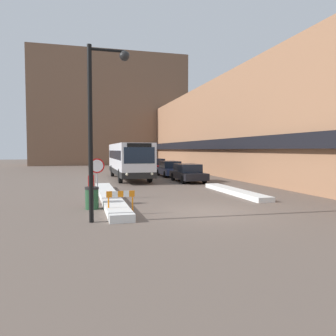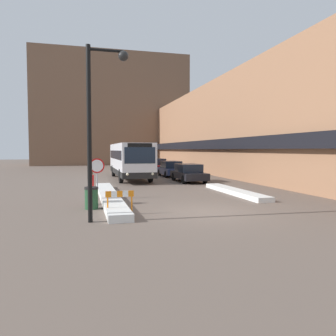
# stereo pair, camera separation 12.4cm
# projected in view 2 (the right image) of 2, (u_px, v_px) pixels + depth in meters

# --- Properties ---
(ground_plane) EXTENTS (160.00, 160.00, 0.00)m
(ground_plane) POSITION_uv_depth(u_px,v_px,m) (207.00, 212.00, 13.34)
(ground_plane) COLOR #66564C
(building_row_right) EXTENTS (5.50, 60.00, 9.38)m
(building_row_right) POSITION_uv_depth(u_px,v_px,m) (212.00, 132.00, 38.77)
(building_row_right) COLOR #996B4C
(building_row_right) RESTS_ON ground_plane
(building_backdrop_far) EXTENTS (26.00, 8.00, 18.80)m
(building_backdrop_far) POSITION_uv_depth(u_px,v_px,m) (112.00, 110.00, 57.04)
(building_backdrop_far) COLOR brown
(building_backdrop_far) RESTS_ON ground_plane
(snow_bank_left) EXTENTS (0.90, 11.18, 0.30)m
(snow_bank_left) POSITION_uv_depth(u_px,v_px,m) (109.00, 197.00, 16.68)
(snow_bank_left) COLOR silver
(snow_bank_left) RESTS_ON ground_plane
(snow_bank_right) EXTENTS (0.90, 6.85, 0.26)m
(snow_bank_right) POSITION_uv_depth(u_px,v_px,m) (235.00, 192.00, 18.89)
(snow_bank_right) COLOR silver
(snow_bank_right) RESTS_ON ground_plane
(city_bus) EXTENTS (2.55, 10.63, 3.05)m
(city_bus) POSITION_uv_depth(u_px,v_px,m) (130.00, 160.00, 28.27)
(city_bus) COLOR silver
(city_bus) RESTS_ON ground_plane
(parked_car_front) EXTENTS (1.90, 4.44, 1.42)m
(parked_car_front) POSITION_uv_depth(u_px,v_px,m) (189.00, 173.00, 25.88)
(parked_car_front) COLOR black
(parked_car_front) RESTS_ON ground_plane
(parked_car_middle) EXTENTS (1.85, 4.29, 1.47)m
(parked_car_middle) POSITION_uv_depth(u_px,v_px,m) (171.00, 169.00, 31.09)
(parked_car_middle) COLOR navy
(parked_car_middle) RESTS_ON ground_plane
(parked_car_back) EXTENTS (1.84, 4.57, 1.54)m
(parked_car_back) POSITION_uv_depth(u_px,v_px,m) (157.00, 165.00, 37.02)
(parked_car_back) COLOR maroon
(parked_car_back) RESTS_ON ground_plane
(stop_sign) EXTENTS (0.76, 0.08, 2.10)m
(stop_sign) POSITION_uv_depth(u_px,v_px,m) (97.00, 170.00, 16.82)
(stop_sign) COLOR gray
(stop_sign) RESTS_ON ground_plane
(street_lamp) EXTENTS (1.46, 0.36, 6.12)m
(street_lamp) POSITION_uv_depth(u_px,v_px,m) (98.00, 113.00, 11.34)
(street_lamp) COLOR black
(street_lamp) RESTS_ON ground_plane
(pedestrian) EXTENTS (0.29, 0.50, 1.59)m
(pedestrian) POSITION_uv_depth(u_px,v_px,m) (91.00, 184.00, 15.04)
(pedestrian) COLOR #333851
(pedestrian) RESTS_ON ground_plane
(trash_bin) EXTENTS (0.59, 0.59, 0.95)m
(trash_bin) POSITION_uv_depth(u_px,v_px,m) (91.00, 198.00, 14.03)
(trash_bin) COLOR #234C2D
(trash_bin) RESTS_ON ground_plane
(construction_barricade) EXTENTS (1.10, 0.06, 0.94)m
(construction_barricade) POSITION_uv_depth(u_px,v_px,m) (120.00, 198.00, 12.76)
(construction_barricade) COLOR orange
(construction_barricade) RESTS_ON ground_plane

